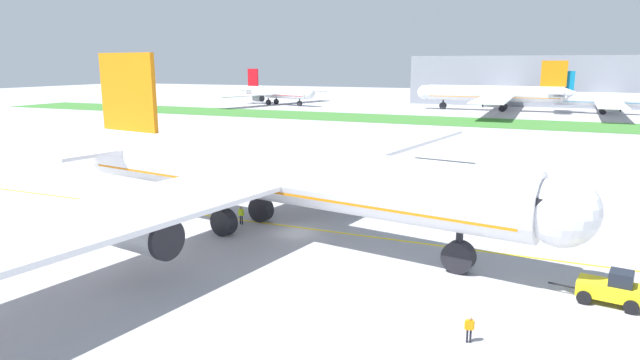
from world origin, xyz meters
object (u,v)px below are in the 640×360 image
(parked_airliner_far_centre, at_px, (496,94))
(ground_crew_wingwalker_port, at_px, (241,214))
(traffic_cone_near_nose, at_px, (7,226))
(service_truck_fuel_bowser, at_px, (238,152))
(ground_crew_marshaller_front, at_px, (469,327))
(airliner_foreground, at_px, (265,174))
(parked_airliner_far_right, at_px, (611,100))
(pushback_tug, at_px, (611,289))
(service_truck_baggage_loader, at_px, (135,143))
(parked_airliner_far_left, at_px, (276,93))

(parked_airliner_far_centre, bearing_deg, ground_crew_wingwalker_port, -93.11)
(traffic_cone_near_nose, bearing_deg, ground_crew_wingwalker_port, 27.12)
(service_truck_fuel_bowser, bearing_deg, ground_crew_marshaller_front, -46.25)
(airliner_foreground, relative_size, service_truck_fuel_bowser, 13.99)
(airliner_foreground, distance_m, parked_airliner_far_right, 152.14)
(airliner_foreground, bearing_deg, pushback_tug, -9.34)
(airliner_foreground, xyz_separation_m, service_truck_fuel_bowser, (-22.17, 30.87, -3.97))
(airliner_foreground, xyz_separation_m, pushback_tug, (27.78, -4.57, -4.50))
(parked_airliner_far_right, bearing_deg, ground_crew_wingwalker_port, -105.90)
(airliner_foreground, bearing_deg, traffic_cone_near_nose, -159.45)
(service_truck_baggage_loader, distance_m, parked_airliner_far_centre, 123.99)
(parked_airliner_far_centre, relative_size, parked_airliner_far_right, 1.24)
(airliner_foreground, distance_m, parked_airliner_far_centre, 146.33)
(airliner_foreground, distance_m, ground_crew_marshaller_front, 24.64)
(ground_crew_marshaller_front, height_order, parked_airliner_far_right, parked_airliner_far_right)
(airliner_foreground, relative_size, parked_airliner_far_centre, 1.07)
(pushback_tug, height_order, ground_crew_wingwalker_port, pushback_tug)
(service_truck_baggage_loader, xyz_separation_m, parked_airliner_far_centre, (48.45, 114.06, 4.00))
(ground_crew_marshaller_front, distance_m, parked_airliner_far_left, 181.48)
(service_truck_baggage_loader, relative_size, parked_airliner_far_centre, 0.06)
(ground_crew_marshaller_front, xyz_separation_m, service_truck_baggage_loader, (-64.28, 45.58, 0.51))
(ground_crew_wingwalker_port, distance_m, service_truck_baggage_loader, 50.97)
(pushback_tug, distance_m, service_truck_baggage_loader, 80.75)
(airliner_foreground, height_order, parked_airliner_far_left, airliner_foreground)
(service_truck_baggage_loader, relative_size, parked_airliner_far_right, 0.08)
(traffic_cone_near_nose, bearing_deg, parked_airliner_far_right, 68.61)
(airliner_foreground, height_order, parked_airliner_far_right, airliner_foreground)
(ground_crew_wingwalker_port, relative_size, service_truck_baggage_loader, 0.35)
(traffic_cone_near_nose, height_order, parked_airliner_far_right, parked_airliner_far_right)
(service_truck_baggage_loader, bearing_deg, parked_airliner_far_centre, 66.99)
(ground_crew_marshaller_front, bearing_deg, parked_airliner_far_left, 121.38)
(pushback_tug, relative_size, service_truck_fuel_bowser, 0.92)
(parked_airliner_far_left, height_order, parked_airliner_far_right, parked_airliner_far_left)
(service_truck_baggage_loader, bearing_deg, airliner_foreground, -36.14)
(parked_airliner_far_right, bearing_deg, service_truck_fuel_bowser, -117.34)
(airliner_foreground, xyz_separation_m, ground_crew_wingwalker_port, (-3.53, 1.36, -4.47))
(airliner_foreground, xyz_separation_m, parked_airliner_far_centre, (4.34, 146.26, -0.06))
(ground_crew_wingwalker_port, bearing_deg, ground_crew_marshaller_front, -31.85)
(ground_crew_marshaller_front, distance_m, parked_airliner_far_centre, 160.49)
(airliner_foreground, relative_size, parked_airliner_far_right, 1.32)
(pushback_tug, distance_m, parked_airliner_far_right, 152.26)
(parked_airliner_far_left, bearing_deg, service_truck_baggage_loader, -74.56)
(pushback_tug, relative_size, traffic_cone_near_nose, 9.84)
(ground_crew_wingwalker_port, height_order, ground_crew_marshaller_front, ground_crew_wingwalker_port)
(pushback_tug, xyz_separation_m, parked_airliner_far_right, (10.25, 151.88, 3.36))
(parked_airliner_far_left, height_order, parked_airliner_far_centre, parked_airliner_far_centre)
(airliner_foreground, relative_size, service_truck_baggage_loader, 17.19)
(traffic_cone_near_nose, height_order, parked_airliner_far_centre, parked_airliner_far_centre)
(ground_crew_marshaller_front, height_order, service_truck_fuel_bowser, service_truck_fuel_bowser)
(ground_crew_marshaller_front, distance_m, service_truck_fuel_bowser, 61.25)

